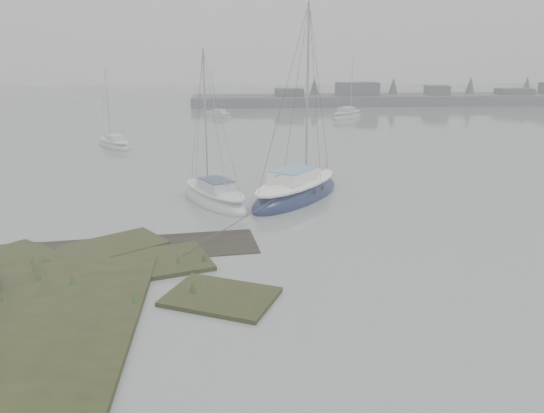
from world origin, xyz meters
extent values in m
plane|color=gray|center=(0.00, 30.00, 0.00)|extent=(160.00, 160.00, 0.00)
cube|color=#4C4F51|center=(26.00, 62.00, 0.60)|extent=(60.00, 8.00, 1.60)
cube|color=#424247|center=(10.00, 61.00, 1.40)|extent=(4.00, 3.00, 2.20)
cube|color=#424247|center=(20.00, 61.00, 1.80)|extent=(6.00, 3.00, 3.00)
cube|color=#424247|center=(32.00, 61.00, 1.55)|extent=(3.00, 3.00, 2.50)
cube|color=#424247|center=(44.00, 61.00, 1.30)|extent=(5.00, 3.00, 2.00)
cone|color=#384238|center=(14.00, 63.00, 2.20)|extent=(2.00, 2.00, 3.50)
cone|color=#384238|center=(26.00, 63.00, 2.20)|extent=(2.00, 2.00, 3.50)
cone|color=#384238|center=(38.00, 63.00, 2.20)|extent=(2.00, 2.00, 3.50)
cone|color=#384238|center=(47.00, 63.00, 2.20)|extent=(2.00, 2.00, 3.50)
ellipsoid|color=#0F193E|center=(4.60, 11.52, 0.14)|extent=(6.93, 7.84, 1.92)
ellipsoid|color=white|center=(4.60, 11.52, 0.91)|extent=(5.89, 6.72, 0.54)
cube|color=white|center=(4.40, 11.25, 1.38)|extent=(3.01, 3.18, 0.57)
cube|color=#6C9EB8|center=(4.40, 11.25, 1.70)|extent=(2.78, 2.94, 0.09)
cylinder|color=#939399|center=(5.23, 12.32, 5.83)|extent=(0.12, 0.12, 9.05)
cylinder|color=#939399|center=(4.26, 11.07, 1.70)|extent=(2.03, 2.56, 0.10)
ellipsoid|color=silver|center=(0.10, 11.07, 0.10)|extent=(4.67, 6.34, 1.49)
ellipsoid|color=silver|center=(0.10, 11.07, 0.70)|extent=(3.94, 5.46, 0.42)
cube|color=silver|center=(0.23, 10.84, 1.07)|extent=(2.15, 2.47, 0.44)
cube|color=#1B2749|center=(0.23, 10.84, 1.31)|extent=(1.99, 2.27, 0.07)
cylinder|color=#939399|center=(-0.27, 11.76, 4.50)|extent=(0.10, 0.10, 7.00)
cylinder|color=#939399|center=(0.31, 10.68, 1.31)|extent=(1.23, 2.19, 0.08)
ellipsoid|color=#AAB0B4|center=(-8.64, 28.72, 0.08)|extent=(4.09, 4.87, 1.18)
ellipsoid|color=white|center=(-8.64, 28.72, 0.55)|extent=(3.48, 4.18, 0.33)
cube|color=white|center=(-8.52, 28.55, 0.84)|extent=(1.81, 1.95, 0.35)
cube|color=silver|center=(-8.52, 28.55, 1.04)|extent=(1.67, 1.80, 0.06)
cylinder|color=#939399|center=(-9.00, 29.23, 3.56)|extent=(0.08, 0.08, 5.53)
cylinder|color=#939399|center=(-8.44, 28.44, 1.04)|extent=(1.17, 1.62, 0.06)
ellipsoid|color=#B6BBC0|center=(15.35, 46.53, 0.10)|extent=(5.43, 5.71, 1.44)
ellipsoid|color=silver|center=(15.35, 46.53, 0.68)|extent=(4.63, 4.88, 0.41)
cube|color=silver|center=(15.18, 46.34, 1.03)|extent=(2.31, 2.36, 0.42)
cube|color=silver|center=(15.18, 46.34, 1.27)|extent=(2.13, 2.18, 0.07)
cylinder|color=#939399|center=(15.87, 47.09, 4.37)|extent=(0.09, 0.09, 6.78)
cylinder|color=#939399|center=(15.07, 46.21, 1.27)|extent=(1.65, 1.81, 0.08)
ellipsoid|color=#9EA3A7|center=(-0.22, 48.68, 0.08)|extent=(4.29, 3.92, 1.06)
ellipsoid|color=white|center=(-0.22, 48.68, 0.50)|extent=(3.67, 3.34, 0.30)
cube|color=white|center=(-0.08, 48.56, 0.76)|extent=(1.76, 1.69, 0.31)
cube|color=silver|center=(-0.08, 48.56, 0.94)|extent=(1.62, 1.56, 0.05)
cylinder|color=#939399|center=(-0.66, 49.05, 3.23)|extent=(0.07, 0.07, 5.01)
cylinder|color=#939399|center=(0.02, 48.48, 0.94)|extent=(1.38, 1.17, 0.06)
camera|label=1|loc=(0.82, -16.58, 7.98)|focal=35.00mm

